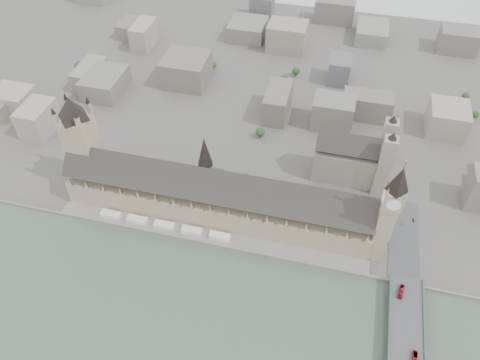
% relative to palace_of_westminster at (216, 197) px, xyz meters
% --- Properties ---
extents(ground, '(900.00, 900.00, 0.00)m').
position_rel_palace_of_westminster_xyz_m(ground, '(0.00, -19.70, -22.71)').
color(ground, '#595651').
rests_on(ground, ground).
extents(embankment_wall, '(600.00, 1.50, 3.00)m').
position_rel_palace_of_westminster_xyz_m(embankment_wall, '(0.00, -34.70, -21.21)').
color(embankment_wall, slate).
rests_on(embankment_wall, ground).
extents(river_terrace, '(270.00, 15.00, 2.00)m').
position_rel_palace_of_westminster_xyz_m(river_terrace, '(0.00, -27.20, -21.71)').
color(river_terrace, slate).
rests_on(river_terrace, ground).
extents(terrace_tents, '(118.00, 7.00, 4.00)m').
position_rel_palace_of_westminster_xyz_m(terrace_tents, '(-40.00, -26.70, -18.71)').
color(terrace_tents, white).
rests_on(terrace_tents, river_terrace).
extents(palace_of_westminster, '(265.00, 40.73, 55.44)m').
position_rel_palace_of_westminster_xyz_m(palace_of_westminster, '(0.00, 0.00, 0.00)').
color(palace_of_westminster, tan).
rests_on(palace_of_westminster, ground).
extents(elizabeth_tower, '(17.00, 17.00, 107.50)m').
position_rel_palace_of_westminster_xyz_m(elizabeth_tower, '(138.00, -11.70, 35.38)').
color(elizabeth_tower, tan).
rests_on(elizabeth_tower, ground).
extents(victoria_tower, '(30.00, 30.00, 100.00)m').
position_rel_palace_of_westminster_xyz_m(victoria_tower, '(-122.00, 6.30, 32.50)').
color(victoria_tower, tan).
rests_on(victoria_tower, ground).
extents(central_tower, '(13.00, 13.00, 48.00)m').
position_rel_palace_of_westminster_xyz_m(central_tower, '(-10.00, 6.30, 35.21)').
color(central_tower, tan).
rests_on(central_tower, ground).
extents(westminster_abbey, '(68.00, 36.00, 64.00)m').
position_rel_palace_of_westminster_xyz_m(westminster_abbey, '(110.92, 75.30, 2.38)').
color(westminster_abbey, gray).
rests_on(westminster_abbey, ground).
extents(city_skyline_inland, '(720.00, 360.00, 38.00)m').
position_rel_palace_of_westminster_xyz_m(city_skyline_inland, '(0.00, 225.30, -3.71)').
color(city_skyline_inland, gray).
rests_on(city_skyline_inland, ground).
extents(park_trees, '(110.00, 30.00, 15.00)m').
position_rel_palace_of_westminster_xyz_m(park_trees, '(-10.00, 40.30, -15.21)').
color(park_trees, '#264A1A').
rests_on(park_trees, ground).
extents(red_bus_north, '(4.82, 12.47, 3.39)m').
position_rel_palace_of_westminster_xyz_m(red_bus_north, '(157.43, -49.44, -10.76)').
color(red_bus_north, maroon).
rests_on(red_bus_north, westminster_bridge).
extents(red_bus_south, '(3.58, 12.13, 3.33)m').
position_rel_palace_of_westminster_xyz_m(red_bus_south, '(166.67, -100.06, -10.79)').
color(red_bus_south, red).
rests_on(red_bus_south, westminster_bridge).
extents(car_approach, '(2.71, 4.75, 1.30)m').
position_rel_palace_of_westminster_xyz_m(car_approach, '(167.32, 24.63, -11.81)').
color(car_approach, gray).
rests_on(car_approach, westminster_bridge).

